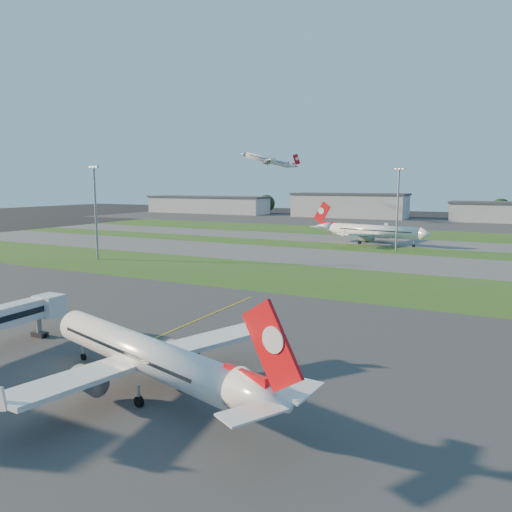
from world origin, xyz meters
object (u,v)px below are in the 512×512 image
Objects in this scene: airliner_parked at (142,354)px; light_mast_centre at (398,204)px; airliner_taxiing at (373,231)px; light_mast_west at (95,206)px.

airliner_parked is 120.48m from light_mast_centre.
light_mast_centre is at bearing 138.10° from airliner_taxiing.
light_mast_west is at bearing -141.34° from light_mast_centre.
airliner_parked is 95.39m from light_mast_west.
light_mast_west is (-69.90, 63.98, 10.98)m from airliner_parked.
airliner_taxiing is at bearing 111.05° from airliner_parked.
light_mast_west and light_mast_centre have the same top height.
light_mast_centre is (70.00, 56.00, 0.00)m from light_mast_west.
airliner_taxiing is 1.58× the size of light_mast_west.
airliner_parked is at bearing -90.05° from light_mast_centre.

